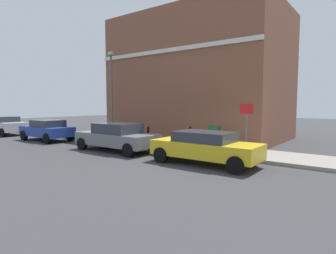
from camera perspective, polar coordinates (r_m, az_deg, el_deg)
The scene contains 12 objects.
ground at distance 12.79m, azimuth 5.11°, elevation -6.17°, with size 80.00×80.00×0.00m, color #38383A.
sidewalk at distance 17.93m, azimuth -8.20°, elevation -2.79°, with size 2.68×30.00×0.15m, color gray.
corner_building at distance 20.43m, azimuth 6.41°, elevation 9.76°, with size 7.41×11.48×8.41m.
car_yellow at distance 11.29m, azimuth 7.54°, elevation -3.98°, with size 1.83×4.35×1.32m.
car_grey at distance 14.58m, azimuth -10.33°, elevation -1.90°, with size 1.96×4.48×1.43m.
car_blue at distance 19.96m, azimuth -23.34°, elevation -0.51°, with size 1.84×3.91×1.36m.
car_silver at distance 25.20m, azimuth -30.17°, elevation 0.33°, with size 1.87×3.93×1.42m.
utility_cabinet at distance 14.50m, azimuth 9.41°, elevation -2.19°, with size 0.46×0.61×1.15m.
bollard_near_cabinet at distance 15.33m, azimuth 4.54°, elevation -1.67°, with size 0.14×0.14×1.04m.
bollard_far_kerb at distance 15.26m, azimuth -4.04°, elevation -1.70°, with size 0.14×0.14×1.04m.
street_sign at distance 12.50m, azimuth 15.63°, elevation 1.11°, with size 0.08×0.60×2.30m.
lamppost at distance 19.43m, azimuth -11.38°, elevation 7.28°, with size 0.20×0.44×5.72m.
Camera 1 is at (-10.69, -6.59, 2.43)m, focal length 30.03 mm.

